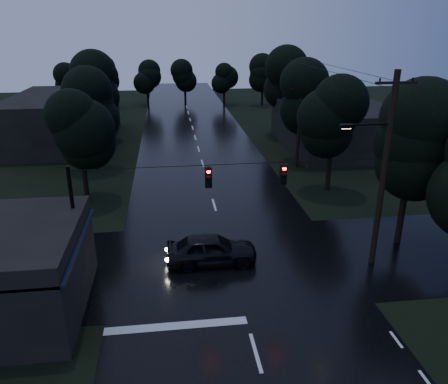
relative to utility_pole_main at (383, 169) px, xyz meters
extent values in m
cube|color=black|center=(-7.41, 19.00, -5.26)|extent=(12.00, 120.00, 0.02)
cube|color=black|center=(-7.41, 1.00, -5.26)|extent=(60.00, 9.00, 0.02)
cube|color=black|center=(-17.41, -2.00, -2.06)|extent=(6.00, 7.00, 0.12)
cube|color=black|center=(-14.41, -2.00, -2.06)|extent=(0.30, 7.00, 0.15)
cylinder|color=black|center=(-14.61, -5.00, -3.76)|extent=(0.10, 0.10, 3.00)
cylinder|color=black|center=(-14.61, 1.00, -3.76)|extent=(0.10, 0.10, 3.00)
cube|color=#FFC066|center=(-14.46, -3.50, -2.76)|extent=(0.06, 1.60, 0.50)
cube|color=#FFC066|center=(-14.46, -0.80, -2.76)|extent=(0.06, 1.20, 0.50)
cube|color=black|center=(6.59, 23.00, -3.06)|extent=(10.00, 14.00, 4.40)
cube|color=black|center=(-21.41, 29.00, -2.76)|extent=(10.00, 16.00, 5.00)
cylinder|color=black|center=(0.09, 0.00, -0.26)|extent=(0.30, 0.30, 10.00)
cube|color=black|center=(0.09, 0.00, 4.14)|extent=(2.00, 0.12, 0.12)
cylinder|color=black|center=(-1.01, 0.00, 2.24)|extent=(2.20, 0.10, 0.10)
cube|color=black|center=(-2.11, 0.00, 2.19)|extent=(0.60, 0.25, 0.18)
cube|color=#FFB266|center=(-2.11, 0.00, 2.09)|extent=(0.45, 0.18, 0.03)
cylinder|color=black|center=(0.89, 17.00, -1.51)|extent=(0.30, 0.30, 7.50)
cube|color=black|center=(0.89, 17.00, 1.64)|extent=(2.00, 0.12, 0.12)
cylinder|color=black|center=(-14.91, 0.00, -2.26)|extent=(0.18, 0.18, 6.00)
cylinder|color=black|center=(-7.41, 0.00, 0.54)|extent=(15.00, 0.03, 0.03)
cube|color=black|center=(-8.61, 0.00, -0.06)|extent=(0.32, 0.25, 1.00)
sphere|color=#FF0C07|center=(-8.61, -0.15, -0.06)|extent=(0.18, 0.18, 0.18)
cube|color=black|center=(-5.01, 0.00, -0.06)|extent=(0.32, 0.25, 1.00)
sphere|color=#FF0C07|center=(-5.01, -0.15, -0.06)|extent=(0.18, 0.18, 0.18)
cylinder|color=black|center=(2.59, 2.00, -3.86)|extent=(0.36, 0.36, 2.80)
sphere|color=black|center=(2.59, 2.00, -0.46)|extent=(4.48, 4.48, 4.48)
sphere|color=black|center=(2.59, 2.00, 0.74)|extent=(4.48, 4.48, 4.48)
sphere|color=black|center=(2.59, 2.00, 1.94)|extent=(4.48, 4.48, 4.48)
cylinder|color=black|center=(-16.41, 11.00, -4.03)|extent=(0.36, 0.36, 2.45)
sphere|color=black|center=(-16.41, 11.00, -1.06)|extent=(3.92, 3.92, 3.92)
sphere|color=black|center=(-16.41, 11.00, -0.01)|extent=(3.92, 3.92, 3.92)
sphere|color=black|center=(-16.41, 11.00, 1.04)|extent=(3.92, 3.92, 3.92)
cylinder|color=black|center=(-17.01, 19.00, -3.95)|extent=(0.36, 0.36, 2.62)
sphere|color=black|center=(-17.01, 19.00, -0.76)|extent=(4.20, 4.20, 4.20)
sphere|color=black|center=(-17.01, 19.00, 0.37)|extent=(4.20, 4.20, 4.20)
sphere|color=black|center=(-17.01, 19.00, 1.49)|extent=(4.20, 4.20, 4.20)
cylinder|color=black|center=(-17.61, 29.00, -3.86)|extent=(0.36, 0.36, 2.80)
sphere|color=black|center=(-17.61, 29.00, -0.46)|extent=(4.48, 4.48, 4.48)
sphere|color=black|center=(-17.61, 29.00, 0.74)|extent=(4.48, 4.48, 4.48)
sphere|color=black|center=(-17.61, 29.00, 1.94)|extent=(4.48, 4.48, 4.48)
cylinder|color=black|center=(1.59, 11.00, -3.95)|extent=(0.36, 0.36, 2.62)
sphere|color=black|center=(1.59, 11.00, -0.76)|extent=(4.20, 4.20, 4.20)
sphere|color=black|center=(1.59, 11.00, 0.37)|extent=(4.20, 4.20, 4.20)
sphere|color=black|center=(1.59, 11.00, 1.49)|extent=(4.20, 4.20, 4.20)
cylinder|color=black|center=(2.19, 19.00, -3.86)|extent=(0.36, 0.36, 2.80)
sphere|color=black|center=(2.19, 19.00, -0.46)|extent=(4.48, 4.48, 4.48)
sphere|color=black|center=(2.19, 19.00, 0.74)|extent=(4.48, 4.48, 4.48)
sphere|color=black|center=(2.19, 19.00, 1.94)|extent=(4.48, 4.48, 4.48)
cylinder|color=black|center=(2.79, 29.00, -3.77)|extent=(0.36, 0.36, 2.97)
sphere|color=black|center=(2.79, 29.00, -0.16)|extent=(4.76, 4.76, 4.76)
sphere|color=black|center=(2.79, 29.00, 1.12)|extent=(4.76, 4.76, 4.76)
sphere|color=black|center=(2.79, 29.00, 2.39)|extent=(4.76, 4.76, 4.76)
imported|color=black|center=(-8.39, 1.08, -4.45)|extent=(4.80, 1.98, 1.63)
camera|label=1|loc=(-10.36, -19.27, 6.60)|focal=35.00mm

